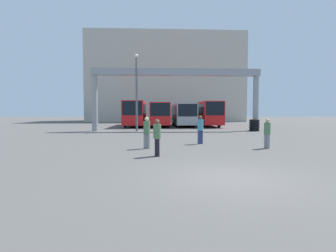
{
  "coord_description": "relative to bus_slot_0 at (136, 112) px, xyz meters",
  "views": [
    {
      "loc": [
        -2.2,
        -7.58,
        1.97
      ],
      "look_at": [
        -0.7,
        23.35,
        0.3
      ],
      "focal_mm": 28.0,
      "sensor_mm": 36.0,
      "label": 1
    }
  ],
  "objects": [
    {
      "name": "ground_plane",
      "position": [
        4.92,
        -28.74,
        -1.92
      ],
      "size": [
        200.0,
        200.0,
        0.0
      ],
      "primitive_type": "plane",
      "color": "#514F4C"
    },
    {
      "name": "building_backdrop",
      "position": [
        4.92,
        20.95,
        7.05
      ],
      "size": [
        31.98,
        12.0,
        17.95
      ],
      "color": "#B7B2A3",
      "rests_on": "ground"
    },
    {
      "name": "overhead_gantry",
      "position": [
        4.92,
        -9.07,
        3.2
      ],
      "size": [
        17.43,
        0.8,
        6.43
      ],
      "color": "gray",
      "rests_on": "ground"
    },
    {
      "name": "bus_slot_0",
      "position": [
        0.0,
        0.0,
        0.0
      ],
      "size": [
        2.58,
        10.81,
        3.34
      ],
      "color": "red",
      "rests_on": "ground"
    },
    {
      "name": "bus_slot_1",
      "position": [
        3.28,
        -0.28,
        -0.12
      ],
      "size": [
        2.54,
        10.26,
        3.13
      ],
      "color": "red",
      "rests_on": "ground"
    },
    {
      "name": "bus_slot_2",
      "position": [
        6.56,
        0.49,
        -0.18
      ],
      "size": [
        2.55,
        11.79,
        3.02
      ],
      "color": "#999EA5",
      "rests_on": "ground"
    },
    {
      "name": "bus_slot_3",
      "position": [
        9.85,
        -0.07,
        -0.03
      ],
      "size": [
        2.48,
        10.67,
        3.3
      ],
      "color": "red",
      "rests_on": "ground"
    },
    {
      "name": "pedestrian_near_center",
      "position": [
        8.74,
        -22.55,
        -1.07
      ],
      "size": [
        0.34,
        0.34,
        1.61
      ],
      "rotation": [
        0.0,
        0.0,
        2.08
      ],
      "color": "gray",
      "rests_on": "ground"
    },
    {
      "name": "pedestrian_mid_left",
      "position": [
        5.49,
        -20.39,
        -1.0
      ],
      "size": [
        0.36,
        0.36,
        1.74
      ],
      "rotation": [
        0.0,
        0.0,
        3.59
      ],
      "color": "navy",
      "rests_on": "ground"
    },
    {
      "name": "pedestrian_near_right",
      "position": [
        2.8,
        -24.76,
        -1.05
      ],
      "size": [
        0.34,
        0.34,
        1.65
      ],
      "rotation": [
        0.0,
        0.0,
        1.82
      ],
      "color": "black",
      "rests_on": "ground"
    },
    {
      "name": "pedestrian_near_left",
      "position": [
        2.26,
        -22.3,
        -1.02
      ],
      "size": [
        0.35,
        0.35,
        1.7
      ],
      "rotation": [
        0.0,
        0.0,
        6.27
      ],
      "color": "gray",
      "rests_on": "ground"
    },
    {
      "name": "traffic_cone",
      "position": [
        7.79,
        -8.1,
        -1.61
      ],
      "size": [
        0.45,
        0.45,
        0.64
      ],
      "color": "orange",
      "rests_on": "ground"
    },
    {
      "name": "tire_stack",
      "position": [
        12.89,
        -9.93,
        -1.32
      ],
      "size": [
        1.04,
        1.04,
        1.2
      ],
      "color": "black",
      "rests_on": "ground"
    },
    {
      "name": "lamp_post",
      "position": [
        0.82,
        -9.47,
        2.33
      ],
      "size": [
        0.36,
        0.36,
        7.8
      ],
      "color": "#595B60",
      "rests_on": "ground"
    }
  ]
}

